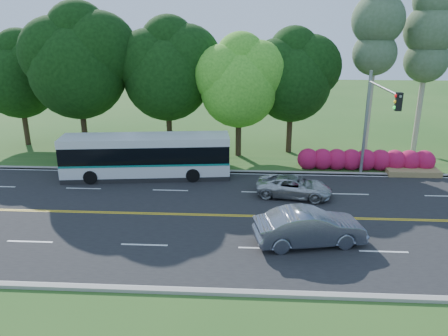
# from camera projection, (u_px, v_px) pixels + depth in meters

# --- Properties ---
(ground) EXTENTS (120.00, 120.00, 0.00)m
(ground) POSITION_uv_depth(u_px,v_px,m) (270.00, 217.00, 23.38)
(ground) COLOR #25511B
(ground) RESTS_ON ground
(road) EXTENTS (60.00, 14.00, 0.02)m
(road) POSITION_uv_depth(u_px,v_px,m) (270.00, 217.00, 23.37)
(road) COLOR black
(road) RESTS_ON ground
(curb_north) EXTENTS (60.00, 0.30, 0.15)m
(curb_north) POSITION_uv_depth(u_px,v_px,m) (266.00, 172.00, 30.12)
(curb_north) COLOR gray
(curb_north) RESTS_ON ground
(curb_south) EXTENTS (60.00, 0.30, 0.15)m
(curb_south) POSITION_uv_depth(u_px,v_px,m) (278.00, 294.00, 16.58)
(curb_south) COLOR gray
(curb_south) RESTS_ON ground
(grass_verge) EXTENTS (60.00, 4.00, 0.10)m
(grass_verge) POSITION_uv_depth(u_px,v_px,m) (265.00, 164.00, 31.88)
(grass_verge) COLOR #25511B
(grass_verge) RESTS_ON ground
(lane_markings) EXTENTS (57.60, 13.82, 0.00)m
(lane_markings) POSITION_uv_depth(u_px,v_px,m) (268.00, 216.00, 23.38)
(lane_markings) COLOR gold
(lane_markings) RESTS_ON road
(tree_row) EXTENTS (44.70, 9.10, 13.84)m
(tree_row) POSITION_uv_depth(u_px,v_px,m) (198.00, 66.00, 33.01)
(tree_row) COLOR black
(tree_row) RESTS_ON ground
(bougainvillea_hedge) EXTENTS (9.50, 2.25, 1.50)m
(bougainvillea_hedge) POSITION_uv_depth(u_px,v_px,m) (368.00, 161.00, 30.48)
(bougainvillea_hedge) COLOR #A50D4A
(bougainvillea_hedge) RESTS_ON ground
(traffic_signal) EXTENTS (0.42, 6.10, 7.00)m
(traffic_signal) POSITION_uv_depth(u_px,v_px,m) (375.00, 112.00, 26.66)
(traffic_signal) COLOR gray
(traffic_signal) RESTS_ON ground
(transit_bus) EXTENTS (11.11, 3.63, 2.86)m
(transit_bus) POSITION_uv_depth(u_px,v_px,m) (146.00, 157.00, 28.85)
(transit_bus) COLOR silver
(transit_bus) RESTS_ON road
(sedan) EXTENTS (5.37, 2.78, 1.69)m
(sedan) POSITION_uv_depth(u_px,v_px,m) (310.00, 227.00, 20.25)
(sedan) COLOR slate
(sedan) RESTS_ON road
(suv) EXTENTS (4.70, 2.76, 1.23)m
(suv) POSITION_uv_depth(u_px,v_px,m) (294.00, 187.00, 25.89)
(suv) COLOR #B4B7B8
(suv) RESTS_ON road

